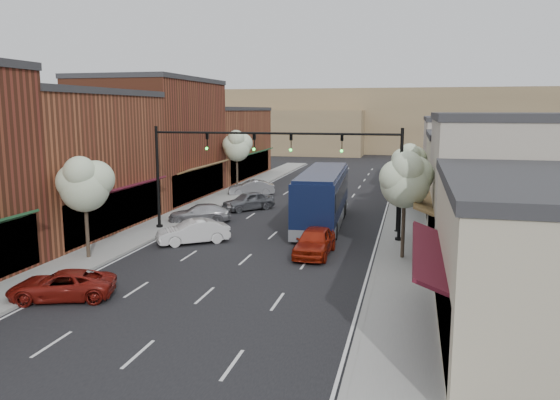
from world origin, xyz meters
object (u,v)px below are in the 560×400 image
Objects in this scene: signal_mast_left at (190,163)px; coach_bus at (323,197)px; parked_car_a at (62,285)px; parked_car_d at (248,201)px; signal_mast_right at (361,167)px; parked_car_c at (200,213)px; tree_left_near at (84,183)px; lamp_post_far at (403,163)px; parked_car_b at (193,232)px; tree_left_far at (237,145)px; parked_car_e at (251,188)px; red_hatchback at (315,242)px; tree_right_far at (409,161)px; lamp_post_near at (398,188)px; tree_right_near at (406,179)px.

coach_bus is at bearing 26.47° from signal_mast_left.
parked_car_d is at bearing 157.05° from parked_car_a.
signal_mast_right is 1.82× the size of parked_car_c.
parked_car_d reaches higher than parked_car_c.
tree_left_near is 1.26× the size of parked_car_c.
parked_car_b is (-12.00, -23.20, -2.29)m from lamp_post_far.
signal_mast_left is at bearing -156.69° from coach_bus.
coach_bus is at bearing -51.97° from tree_left_far.
parked_car_d is (2.00, 5.51, 0.09)m from parked_car_c.
lamp_post_far is at bearing 60.22° from tree_left_near.
tree_left_far reaches higher than parked_car_e.
parked_car_c is at bearing -129.26° from lamp_post_far.
parked_car_b is at bearing 50.13° from tree_left_near.
red_hatchback is at bearing -116.61° from signal_mast_right.
tree_right_far reaches higher than parked_car_b.
lamp_post_near is 14.20m from parked_car_c.
coach_bus is at bearing -108.14° from lamp_post_far.
tree_left_far reaches higher than red_hatchback.
parked_car_d is (1.59, 22.24, 0.13)m from parked_car_a.
parked_car_c is at bearing 101.40° from signal_mast_left.
tree_right_near is 27.56m from tree_left_far.
lamp_post_far is at bearing 7.30° from tree_left_far.
signal_mast_right is 1.00× the size of signal_mast_left.
signal_mast_left is at bearing -59.84° from parked_car_d.
coach_bus reaches higher than parked_car_b.
parked_car_b is at bearing -117.35° from lamp_post_far.
red_hatchback is at bearing 18.11° from tree_left_near.
parked_car_a is 1.01× the size of parked_car_d.
tree_left_far is 25.37m from red_hatchback.
lamp_post_far is (-0.55, 8.06, -0.99)m from tree_right_far.
tree_left_near is 19.25m from lamp_post_near.
lamp_post_near is at bearing -90.00° from lamp_post_far.
coach_bus is at bearing 163.10° from lamp_post_near.
tree_right_near is at bearing -16.19° from signal_mast_left.
lamp_post_far is (2.18, 20.00, -1.62)m from signal_mast_right.
red_hatchback is (-2.11, -4.21, -3.83)m from signal_mast_right.
parked_car_b is (-12.55, 0.85, -3.73)m from tree_right_near.
parked_car_e is (-14.55, 3.96, -3.27)m from tree_right_far.
lamp_post_far is (-0.55, 24.06, -1.45)m from tree_right_near.
tree_right_far is 15.43m from parked_car_e.
tree_right_far is (13.97, 11.95, -0.63)m from signal_mast_left.
lamp_post_near is at bearing 48.95° from signal_mast_right.
lamp_post_near is (13.42, 2.50, -1.62)m from signal_mast_left.
tree_left_near is at bearing -160.59° from red_hatchback.
signal_mast_right is 12.27m from tree_right_far.
tree_left_far is (-13.87, 17.95, -0.02)m from signal_mast_right.
tree_right_near is 0.46× the size of coach_bus.
parked_car_c is at bearing -70.18° from parked_car_d.
tree_right_far is 1.23× the size of parked_car_d.
signal_mast_left reaches higher than tree_right_far.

